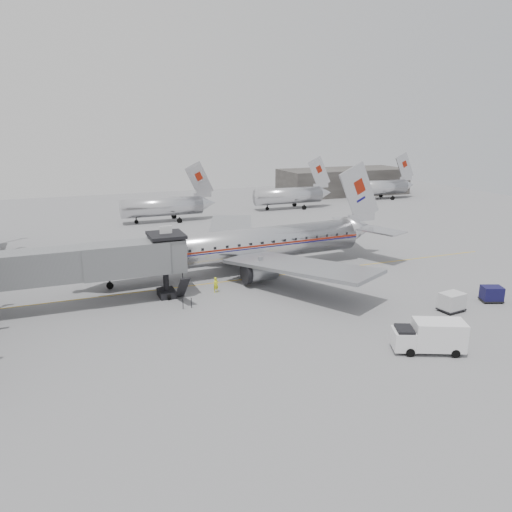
{
  "coord_description": "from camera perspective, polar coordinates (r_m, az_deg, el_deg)",
  "views": [
    {
      "loc": [
        -18.34,
        -43.42,
        16.96
      ],
      "look_at": [
        0.36,
        3.74,
        3.2
      ],
      "focal_mm": 35.0,
      "sensor_mm": 36.0,
      "label": 1
    }
  ],
  "objects": [
    {
      "name": "ramp_worker",
      "position": [
        51.11,
        -4.6,
        -3.31
      ],
      "size": [
        0.66,
        0.51,
        1.6
      ],
      "primitive_type": "imported",
      "rotation": [
        0.0,
        0.0,
        0.24
      ],
      "color": "yellow",
      "rests_on": "ground"
    },
    {
      "name": "ground",
      "position": [
        50.1,
        1.2,
        -4.62
      ],
      "size": [
        160.0,
        160.0,
        0.0
      ],
      "primitive_type": "plane",
      "color": "slate",
      "rests_on": "ground"
    },
    {
      "name": "distant_aircraft_far",
      "position": [
        115.58,
        13.85,
        7.67
      ],
      "size": [
        16.39,
        3.2,
        10.26
      ],
      "color": "silver",
      "rests_on": "ground"
    },
    {
      "name": "baggage_cart_navy",
      "position": [
        53.47,
        25.34,
        -3.91
      ],
      "size": [
        2.36,
        2.1,
        1.54
      ],
      "rotation": [
        0.0,
        0.0,
        -0.37
      ],
      "color": "#100E3A",
      "rests_on": "ground"
    },
    {
      "name": "baggage_cart_white",
      "position": [
        49.39,
        21.48,
        -4.87
      ],
      "size": [
        2.43,
        1.99,
        1.74
      ],
      "rotation": [
        0.0,
        0.0,
        0.14
      ],
      "color": "#BDBDBF",
      "rests_on": "ground"
    },
    {
      "name": "distant_aircraft_near",
      "position": [
        88.17,
        -10.58,
        5.63
      ],
      "size": [
        16.39,
        3.2,
        10.26
      ],
      "color": "silver",
      "rests_on": "ground"
    },
    {
      "name": "distant_aircraft_mid",
      "position": [
        100.04,
        3.81,
        6.97
      ],
      "size": [
        16.39,
        3.2,
        10.26
      ],
      "color": "silver",
      "rests_on": "ground"
    },
    {
      "name": "hangar",
      "position": [
        122.08,
        9.9,
        8.39
      ],
      "size": [
        30.0,
        12.0,
        6.0
      ],
      "primitive_type": "cube",
      "color": "#353230",
      "rests_on": "ground"
    },
    {
      "name": "apron_line",
      "position": [
        56.44,
        1.65,
        -2.31
      ],
      "size": [
        60.0,
        0.15,
        0.01
      ],
      "primitive_type": "cube",
      "rotation": [
        0.0,
        0.0,
        1.57
      ],
      "color": "gold",
      "rests_on": "ground"
    },
    {
      "name": "jet_bridge",
      "position": [
        48.82,
        -18.88,
        -0.84
      ],
      "size": [
        21.0,
        6.2,
        7.1
      ],
      "color": "slate",
      "rests_on": "ground"
    },
    {
      "name": "service_van",
      "position": [
        40.29,
        19.21,
        -8.6
      ],
      "size": [
        5.62,
        4.0,
        2.48
      ],
      "rotation": [
        0.0,
        0.0,
        -0.42
      ],
      "color": "white",
      "rests_on": "ground"
    },
    {
      "name": "airliner",
      "position": [
        57.54,
        -1.57,
        1.2
      ],
      "size": [
        38.58,
        35.67,
        12.19
      ],
      "rotation": [
        0.0,
        0.0,
        0.06
      ],
      "color": "silver",
      "rests_on": "ground"
    }
  ]
}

